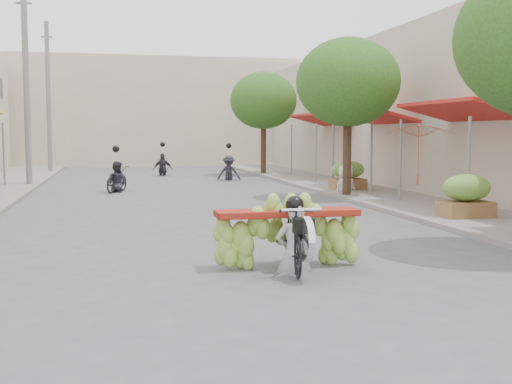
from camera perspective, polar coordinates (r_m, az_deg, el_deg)
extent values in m
plane|color=#545559|center=(6.64, 6.93, -13.59)|extent=(120.00, 120.00, 0.00)
cube|color=gray|center=(22.92, 10.91, -0.06)|extent=(4.00, 60.00, 0.12)
cylinder|color=slate|center=(27.06, -21.51, 3.05)|extent=(0.08, 0.08, 2.55)
cube|color=#A41B15|center=(18.42, 17.66, 6.90)|extent=(1.77, 4.20, 0.53)
cylinder|color=slate|center=(16.38, 18.38, 1.95)|extent=(0.08, 0.08, 2.55)
cylinder|color=slate|center=(19.73, 12.70, 2.60)|extent=(0.08, 0.08, 2.55)
cube|color=#A41B15|center=(23.80, 10.33, 6.63)|extent=(1.77, 4.20, 0.53)
cylinder|color=slate|center=(21.74, 10.22, 2.88)|extent=(0.08, 0.08, 2.55)
cylinder|color=slate|center=(25.28, 6.88, 3.24)|extent=(0.08, 0.08, 2.55)
cube|color=#A41B15|center=(29.42, 5.75, 6.41)|extent=(1.77, 4.20, 0.53)
cylinder|color=slate|center=(27.36, 5.34, 3.41)|extent=(0.08, 0.08, 2.55)
cylinder|color=slate|center=(31.00, 3.17, 3.64)|extent=(0.08, 0.08, 2.55)
cube|color=beige|center=(43.99, -9.90, 6.94)|extent=(20.00, 6.00, 7.00)
cylinder|color=slate|center=(27.18, -19.74, 8.86)|extent=(0.24, 0.24, 8.00)
cube|color=slate|center=(27.59, -19.96, 15.50)|extent=(0.60, 0.08, 0.08)
cylinder|color=slate|center=(36.12, -17.97, 7.94)|extent=(0.24, 0.24, 8.00)
cube|color=slate|center=(36.42, -18.12, 12.97)|extent=(0.60, 0.08, 0.08)
cylinder|color=#3A2719|center=(21.30, 8.10, 3.74)|extent=(0.28, 0.28, 3.20)
ellipsoid|color=#2E5C1B|center=(21.36, 8.18, 9.65)|extent=(3.40, 3.40, 2.90)
cylinder|color=#3A2719|center=(32.80, 0.66, 4.30)|extent=(0.28, 0.28, 3.20)
ellipsoid|color=#2E5C1B|center=(32.84, 0.66, 8.14)|extent=(3.40, 3.40, 2.90)
cube|color=brown|center=(16.31, 18.16, -1.25)|extent=(1.20, 0.80, 0.50)
ellipsoid|color=#689D3B|center=(16.26, 18.22, 0.78)|extent=(1.20, 0.88, 0.66)
cube|color=brown|center=(23.51, 8.17, 0.87)|extent=(1.20, 0.80, 0.50)
ellipsoid|color=#689D3B|center=(23.48, 8.18, 2.28)|extent=(1.20, 0.88, 0.66)
imported|color=black|center=(9.92, 3.32, -4.05)|extent=(0.79, 1.89, 1.08)
cylinder|color=silver|center=(9.29, 4.42, -4.19)|extent=(0.10, 0.66, 0.66)
cube|color=black|center=(9.36, 4.25, -3.00)|extent=(0.28, 0.22, 0.22)
cylinder|color=silver|center=(9.43, 4.08, -1.59)|extent=(0.60, 0.05, 0.05)
cube|color=maroon|center=(10.21, 2.79, -1.86)|extent=(2.29, 0.55, 0.10)
imported|color=silver|center=(9.80, 3.41, -0.94)|extent=(0.57, 0.42, 1.57)
sphere|color=black|center=(9.72, 3.49, 3.48)|extent=(0.28, 0.28, 0.28)
imported|color=#B73818|center=(17.53, 14.34, 6.04)|extent=(2.13, 2.13, 1.67)
imported|color=white|center=(22.82, 8.02, 2.51)|extent=(1.06, 0.80, 1.91)
imported|color=black|center=(23.86, -12.30, 1.09)|extent=(1.20, 1.76, 0.93)
imported|color=#2A2A33|center=(23.82, -12.33, 2.68)|extent=(0.92, 0.75, 1.65)
sphere|color=black|center=(23.81, -12.35, 3.77)|extent=(0.26, 0.26, 0.26)
imported|color=black|center=(29.30, -2.43, 2.11)|extent=(0.83, 1.90, 1.08)
imported|color=#2A2A33|center=(29.27, -2.44, 3.25)|extent=(1.14, 0.73, 1.65)
sphere|color=black|center=(29.26, -2.44, 4.14)|extent=(0.26, 0.26, 0.26)
imported|color=black|center=(32.92, -8.28, 2.19)|extent=(0.62, 1.52, 0.84)
imported|color=#2A2A33|center=(32.89, -8.30, 3.42)|extent=(0.99, 0.59, 1.65)
sphere|color=black|center=(32.87, -8.31, 4.21)|extent=(0.26, 0.26, 0.26)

